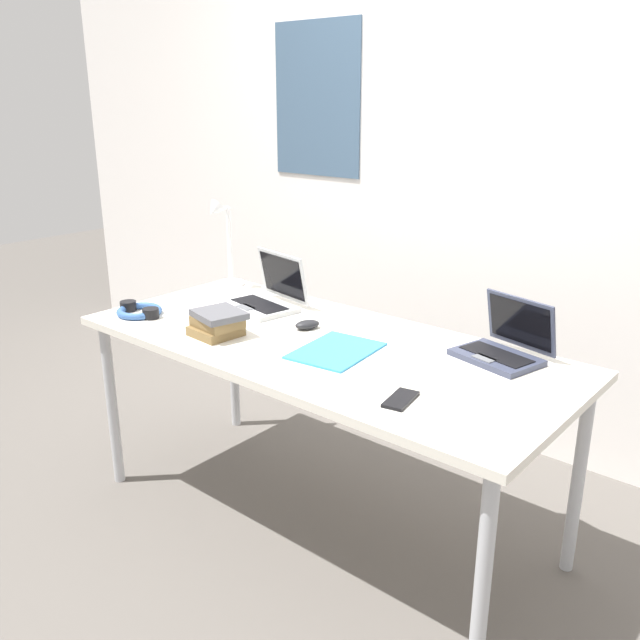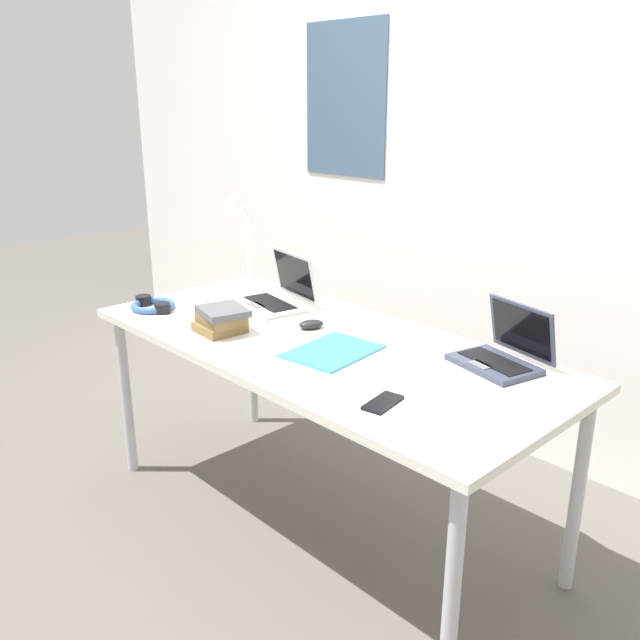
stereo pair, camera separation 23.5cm
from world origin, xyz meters
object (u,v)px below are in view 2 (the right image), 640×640
object	(u,v)px
desk_lamp	(242,242)
paper_folder_near_mouse	(333,351)
headphones	(153,305)
laptop_front_right	(502,353)
computer_mouse	(311,324)
laptop_back_left	(278,296)
cell_phone	(383,403)
book_stack	(221,320)

from	to	relation	value
desk_lamp	paper_folder_near_mouse	bearing A→B (deg)	-19.32
desk_lamp	headphones	world-z (taller)	desk_lamp
laptop_front_right	computer_mouse	distance (m)	0.72
computer_mouse	headphones	size ratio (longest dim) A/B	0.45
laptop_back_left	cell_phone	xyz separation A→B (m)	(0.92, -0.39, -0.04)
computer_mouse	headphones	world-z (taller)	headphones
laptop_front_right	computer_mouse	xyz separation A→B (m)	(-0.69, -0.20, -0.02)
book_stack	headphones	bearing A→B (deg)	-175.12
book_stack	desk_lamp	bearing A→B (deg)	135.44
cell_phone	paper_folder_near_mouse	xyz separation A→B (m)	(-0.39, 0.18, -0.00)
laptop_back_left	paper_folder_near_mouse	size ratio (longest dim) A/B	1.08
desk_lamp	laptop_front_right	xyz separation A→B (m)	(1.37, -0.01, -0.16)
desk_lamp	laptop_front_right	world-z (taller)	desk_lamp
desk_lamp	headphones	bearing A→B (deg)	-84.29
headphones	book_stack	bearing A→B (deg)	4.88
laptop_front_right	paper_folder_near_mouse	bearing A→B (deg)	-145.78
laptop_front_right	cell_phone	world-z (taller)	laptop_front_right
cell_phone	headphones	distance (m)	1.24
headphones	book_stack	size ratio (longest dim) A/B	1.03
desk_lamp	computer_mouse	xyz separation A→B (m)	(0.68, -0.20, -0.18)
laptop_back_left	laptop_front_right	size ratio (longest dim) A/B	1.07
laptop_back_left	computer_mouse	xyz separation A→B (m)	(0.31, -0.09, -0.03)
computer_mouse	paper_folder_near_mouse	size ratio (longest dim) A/B	0.31
headphones	desk_lamp	bearing A→B (deg)	95.71
headphones	book_stack	xyz separation A→B (m)	(0.43, 0.04, 0.03)
computer_mouse	book_stack	bearing A→B (deg)	-103.52
laptop_back_left	paper_folder_near_mouse	bearing A→B (deg)	-21.32
desk_lamp	cell_phone	world-z (taller)	desk_lamp
laptop_back_left	computer_mouse	bearing A→B (deg)	-17.27
desk_lamp	paper_folder_near_mouse	size ratio (longest dim) A/B	1.29
laptop_back_left	desk_lamp	bearing A→B (deg)	163.63
computer_mouse	book_stack	xyz separation A→B (m)	(-0.20, -0.26, 0.03)
laptop_back_left	headphones	size ratio (longest dim) A/B	1.57
desk_lamp	book_stack	bearing A→B (deg)	-44.56
computer_mouse	cell_phone	world-z (taller)	computer_mouse
book_stack	paper_folder_near_mouse	bearing A→B (deg)	19.17
book_stack	paper_folder_near_mouse	size ratio (longest dim) A/B	0.67
desk_lamp	laptop_front_right	bearing A→B (deg)	-0.24
laptop_back_left	book_stack	world-z (taller)	laptop_back_left
paper_folder_near_mouse	cell_phone	bearing A→B (deg)	-25.43
laptop_front_right	book_stack	bearing A→B (deg)	-152.57
paper_folder_near_mouse	desk_lamp	bearing A→B (deg)	160.68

